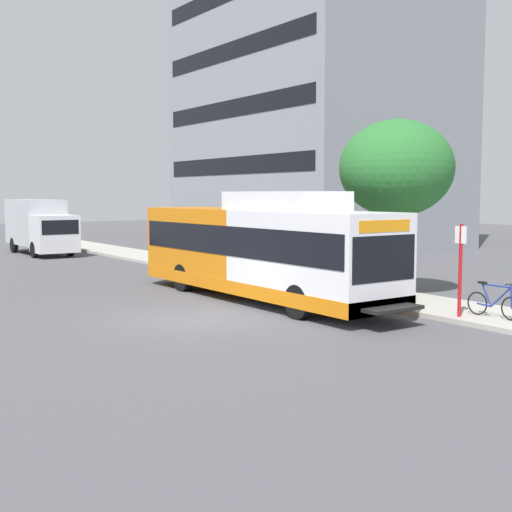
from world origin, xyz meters
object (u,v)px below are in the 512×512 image
bus_stop_sign_pole (460,263)px  street_tree_near_stop (396,168)px  bicycle_parked (494,303)px  box_truck_background (40,225)px  transit_bus (260,250)px

bus_stop_sign_pole → street_tree_near_stop: street_tree_near_stop is taller
bicycle_parked → bus_stop_sign_pole: bearing=134.9°
box_truck_background → street_tree_near_stop: bearing=-77.6°
bus_stop_sign_pole → street_tree_near_stop: bearing=64.1°
box_truck_background → transit_bus: bearing=-88.2°
transit_bus → bicycle_parked: (2.97, -7.05, -1.14)m
transit_bus → bicycle_parked: size_ratio=6.96×
transit_bus → box_truck_background: 21.63m
box_truck_background → bus_stop_sign_pole: bearing=-83.9°
bus_stop_sign_pole → box_truck_background: 28.16m
transit_bus → bicycle_parked: 7.74m
bicycle_parked → box_truck_background: 28.93m
bus_stop_sign_pole → box_truck_background: size_ratio=0.37×
transit_bus → street_tree_near_stop: bearing=-23.2°
transit_bus → bus_stop_sign_pole: bearing=-70.1°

